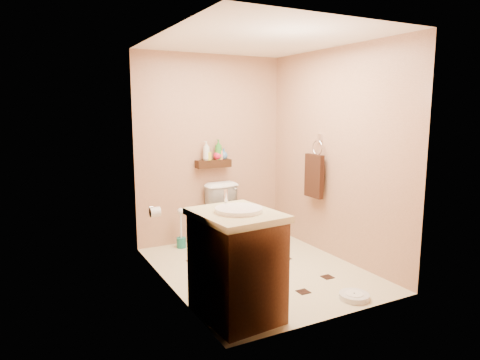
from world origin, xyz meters
TOP-DOWN VIEW (x-y plane):
  - ground at (0.00, 0.00)m, footprint 2.50×2.50m
  - wall_back at (0.00, 1.25)m, footprint 2.00×0.04m
  - wall_front at (0.00, -1.25)m, footprint 2.00×0.04m
  - wall_left at (-1.00, 0.00)m, footprint 0.04×2.50m
  - wall_right at (1.00, 0.00)m, footprint 0.04×2.50m
  - ceiling at (0.00, 0.00)m, footprint 2.00×2.50m
  - wall_shelf at (0.00, 1.17)m, footprint 0.46×0.14m
  - floor_accents at (0.02, -0.03)m, footprint 1.18×1.40m
  - toilet at (0.12, 0.83)m, footprint 0.51×0.80m
  - vanity at (-0.70, -0.84)m, footprint 0.67×0.78m
  - bathroom_scale at (0.40, -1.06)m, footprint 0.30×0.30m
  - toilet_brush at (-0.50, 1.07)m, footprint 0.12×0.12m
  - towel_ring at (0.91, 0.25)m, footprint 0.12×0.30m
  - toilet_paper at (-0.94, 0.65)m, footprint 0.12×0.11m
  - bottle_a at (-0.10, 1.17)m, footprint 0.13×0.13m
  - bottle_b at (-0.08, 1.17)m, footprint 0.10×0.10m
  - bottle_c at (0.06, 1.17)m, footprint 0.15×0.15m
  - bottle_d at (0.07, 1.17)m, footprint 0.10×0.10m
  - bottle_e at (0.08, 1.17)m, footprint 0.10×0.09m
  - bottle_f at (0.15, 1.17)m, footprint 0.14×0.14m

SIDE VIEW (x-z plane):
  - ground at x=0.00m, z-range 0.00..0.00m
  - floor_accents at x=0.02m, z-range 0.00..0.01m
  - bathroom_scale at x=0.40m, z-range 0.00..0.05m
  - toilet_brush at x=-0.50m, z-range -0.08..0.43m
  - toilet at x=0.12m, z-range 0.00..0.77m
  - vanity at x=-0.70m, z-range -0.06..0.98m
  - toilet_paper at x=-0.94m, z-range 0.54..0.66m
  - towel_ring at x=0.91m, z-range 0.57..1.33m
  - wall_shelf at x=0.00m, z-range 0.97..1.07m
  - bottle_f at x=0.15m, z-range 1.07..1.21m
  - bottle_c at x=0.06m, z-range 1.07..1.21m
  - bottle_b at x=-0.08m, z-range 1.07..1.23m
  - bottle_e at x=0.08m, z-range 1.07..1.24m
  - bottle_a at x=-0.10m, z-range 1.07..1.31m
  - bottle_d at x=0.07m, z-range 1.07..1.33m
  - wall_back at x=0.00m, z-range 0.00..2.40m
  - wall_front at x=0.00m, z-range 0.00..2.40m
  - wall_left at x=-1.00m, z-range 0.00..2.40m
  - wall_right at x=1.00m, z-range 0.00..2.40m
  - ceiling at x=0.00m, z-range 2.39..2.41m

